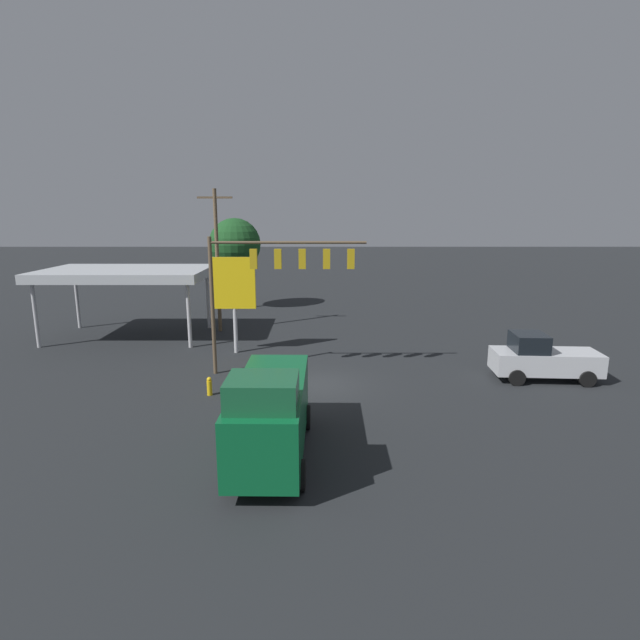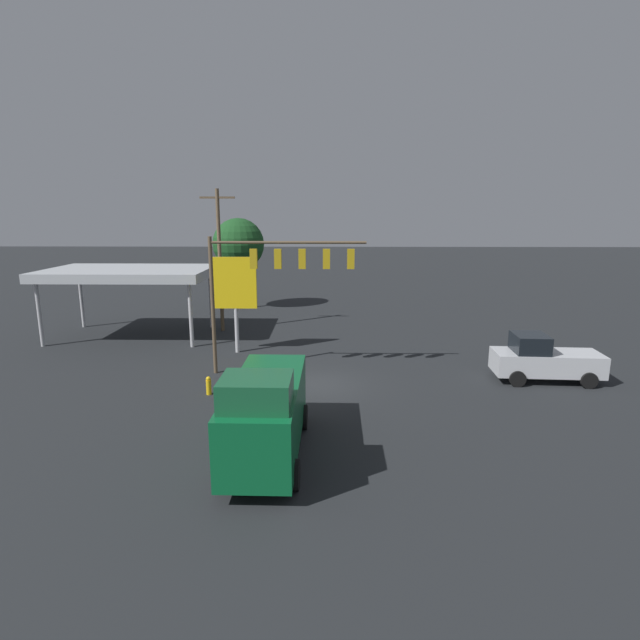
{
  "view_description": "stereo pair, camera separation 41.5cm",
  "coord_description": "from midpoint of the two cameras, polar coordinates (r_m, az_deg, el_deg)",
  "views": [
    {
      "loc": [
        0.02,
        23.52,
        8.38
      ],
      "look_at": [
        0.0,
        -2.0,
        2.84
      ],
      "focal_mm": 28.0,
      "sensor_mm": 36.0,
      "label": 1
    },
    {
      "loc": [
        -0.4,
        23.52,
        8.38
      ],
      "look_at": [
        0.0,
        -2.0,
        2.84
      ],
      "focal_mm": 28.0,
      "sensor_mm": 36.0,
      "label": 2
    }
  ],
  "objects": [
    {
      "name": "pickup_parked",
      "position": [
        27.65,
        23.67,
        -4.05
      ],
      "size": [
        5.31,
        2.5,
        2.4
      ],
      "rotation": [
        0.0,
        0.0,
        -0.06
      ],
      "color": "silver",
      "rests_on": "ground"
    },
    {
      "name": "street_tree",
      "position": [
        44.05,
        -9.96,
        8.51
      ],
      "size": [
        4.43,
        4.43,
        7.88
      ],
      "color": "#4C331E",
      "rests_on": "ground"
    },
    {
      "name": "fire_hydrant",
      "position": [
        24.02,
        -13.01,
        -7.38
      ],
      "size": [
        0.24,
        0.24,
        0.88
      ],
      "color": "gold",
      "rests_on": "ground"
    },
    {
      "name": "ground_plane",
      "position": [
        24.97,
        -0.48,
        -7.36
      ],
      "size": [
        200.0,
        200.0,
        0.0
      ],
      "primitive_type": "plane",
      "color": "black"
    },
    {
      "name": "delivery_truck",
      "position": [
        17.42,
        -6.39,
        -10.39
      ],
      "size": [
        2.63,
        6.83,
        3.58
      ],
      "rotation": [
        0.0,
        0.0,
        1.56
      ],
      "color": "#0C592D",
      "rests_on": "ground"
    },
    {
      "name": "utility_pole",
      "position": [
        35.81,
        -11.99,
        6.98
      ],
      "size": [
        2.4,
        0.26,
        9.94
      ],
      "color": "brown",
      "rests_on": "ground"
    },
    {
      "name": "gas_station_canopy",
      "position": [
        35.93,
        -21.6,
        4.9
      ],
      "size": [
        10.77,
        6.72,
        4.67
      ],
      "color": "#B2B7BC",
      "rests_on": "ground"
    },
    {
      "name": "price_sign",
      "position": [
        30.05,
        -10.2,
        3.8
      ],
      "size": [
        2.55,
        0.27,
        5.79
      ],
      "color": "#B7B7BC",
      "rests_on": "ground"
    },
    {
      "name": "traffic_signal_assembly",
      "position": [
        25.54,
        -5.45,
        5.79
      ],
      "size": [
        7.98,
        0.43,
        7.18
      ],
      "color": "brown",
      "rests_on": "ground"
    }
  ]
}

